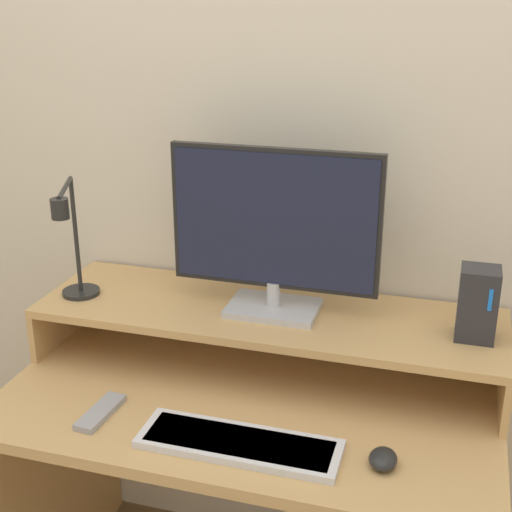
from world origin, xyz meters
TOP-DOWN VIEW (x-y plane):
  - wall_back at (0.00, 0.75)m, footprint 6.00×0.05m
  - desk at (0.00, 0.36)m, footprint 1.24×0.72m
  - monitor_shelf at (0.00, 0.53)m, footprint 1.24×0.38m
  - monitor at (0.02, 0.53)m, footprint 0.55×0.17m
  - desk_lamp at (-0.51, 0.42)m, footprint 0.15×0.25m
  - router_dock at (0.53, 0.52)m, footprint 0.09×0.09m
  - keyboard at (0.04, 0.14)m, footprint 0.46×0.14m
  - mouse at (0.36, 0.16)m, footprint 0.06×0.08m
  - remote_control at (-0.32, 0.17)m, footprint 0.06×0.16m

SIDE VIEW (x-z plane):
  - desk at x=0.00m, z-range 0.16..0.93m
  - remote_control at x=-0.32m, z-range 0.77..0.79m
  - keyboard at x=0.04m, z-range 0.77..0.79m
  - mouse at x=0.36m, z-range 0.77..0.81m
  - monitor_shelf at x=0.00m, z-range 0.83..0.99m
  - router_dock at x=0.53m, z-range 0.93..1.11m
  - desk_lamp at x=-0.51m, z-range 0.92..1.26m
  - monitor at x=0.02m, z-range 0.94..1.38m
  - wall_back at x=0.00m, z-range 0.00..2.50m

